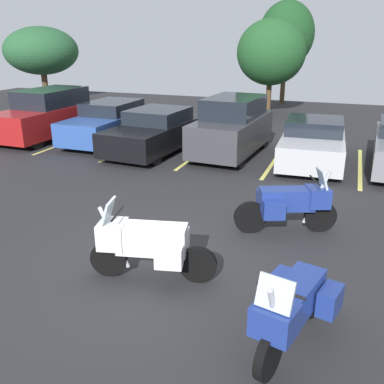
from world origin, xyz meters
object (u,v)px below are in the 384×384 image
Objects in this scene: motorcycle_third at (293,306)px; car_red at (48,114)px; car_charcoal at (232,127)px; car_silver at (313,142)px; motorcycle_touring at (147,243)px; car_black at (157,131)px; car_blue at (109,122)px; motorcycle_second at (290,203)px.

car_red is at bearing 139.52° from motorcycle_third.
car_silver is (2.73, -0.03, -0.29)m from car_charcoal.
motorcycle_third is at bearing -20.10° from motorcycle_touring.
car_black reaches higher than car_silver.
car_blue reaches higher than motorcycle_third.
motorcycle_touring is at bearing -66.65° from car_black.
car_charcoal is at bearing 109.67° from motorcycle_third.
car_blue is at bearing 177.83° from car_silver.
motorcycle_third is 0.44× the size of car_red.
car_black is at bearing -4.78° from car_red.
car_silver is at bearing -2.17° from car_blue.
car_blue is at bearing 177.02° from car_charcoal.
car_black is 1.15× the size of car_charcoal.
motorcycle_second is at bearing 98.54° from motorcycle_third.
car_charcoal is at bearing -0.35° from car_red.
car_red is at bearing 179.57° from car_silver.
car_charcoal reaches higher than car_silver.
car_blue is at bearing 123.77° from motorcycle_touring.
car_charcoal reaches higher than car_blue.
car_blue is at bearing 4.59° from car_red.
car_charcoal is at bearing -2.98° from car_blue.
car_red is 7.68m from car_charcoal.
motorcycle_second is 6.37m from car_charcoal.
car_red reaches higher than motorcycle_touring.
motorcycle_second is 7.65m from car_black.
car_blue reaches higher than car_silver.
car_black reaches higher than motorcycle_touring.
motorcycle_second is at bearing -89.28° from car_silver.
car_charcoal is at bearing 95.44° from motorcycle_touring.
motorcycle_touring is 2.71m from motorcycle_third.
motorcycle_second is 0.48× the size of car_charcoal.
car_black is (-6.02, 8.99, 0.08)m from motorcycle_third.
motorcycle_third is 14.49m from car_red.
motorcycle_third is at bearing -56.18° from car_black.
car_red is 2.68m from car_blue.
motorcycle_touring is 11.99m from car_red.
car_blue reaches higher than car_black.
car_blue is (-8.35, 9.62, 0.12)m from motorcycle_third.
motorcycle_touring is at bearing -56.23° from car_blue.
motorcycle_third is 10.82m from car_black.
car_silver reaches higher than motorcycle_third.
car_red is 1.11× the size of car_charcoal.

